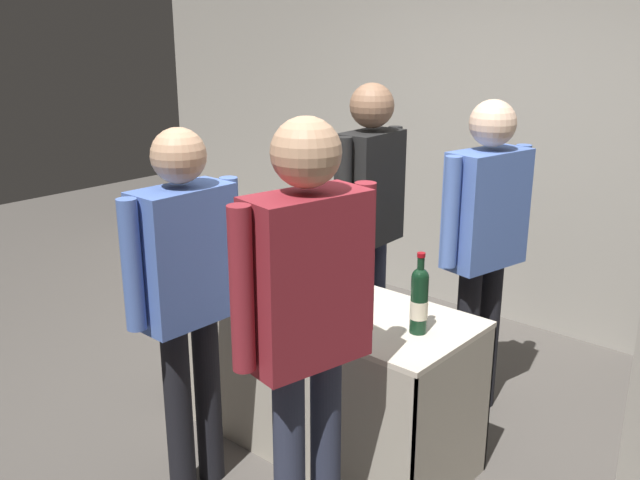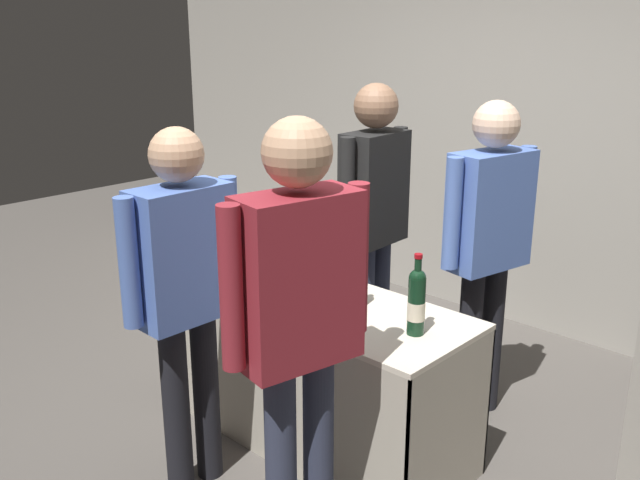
{
  "view_description": "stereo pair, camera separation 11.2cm",
  "coord_description": "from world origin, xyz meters",
  "px_view_note": "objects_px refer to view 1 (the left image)",
  "views": [
    {
      "loc": [
        2.08,
        -2.38,
        2.06
      ],
      "look_at": [
        0.0,
        0.0,
        1.07
      ],
      "focal_mm": 39.41,
      "sensor_mm": 36.0,
      "label": 1
    },
    {
      "loc": [
        2.16,
        -2.3,
        2.06
      ],
      "look_at": [
        0.0,
        0.0,
        1.07
      ],
      "focal_mm": 39.41,
      "sensor_mm": 36.0,
      "label": 2
    }
  ],
  "objects_px": {
    "tasting_table": "(320,346)",
    "featured_wine_bottle": "(345,267)",
    "wine_glass_near_vendor": "(247,259)",
    "vendor_presenter": "(485,231)",
    "taster_foreground_right": "(307,311)",
    "display_bottle_0": "(236,256)"
  },
  "relations": [
    {
      "from": "tasting_table",
      "to": "featured_wine_bottle",
      "type": "distance_m",
      "value": 0.41
    },
    {
      "from": "wine_glass_near_vendor",
      "to": "vendor_presenter",
      "type": "height_order",
      "value": "vendor_presenter"
    },
    {
      "from": "featured_wine_bottle",
      "to": "taster_foreground_right",
      "type": "distance_m",
      "value": 0.99
    },
    {
      "from": "featured_wine_bottle",
      "to": "vendor_presenter",
      "type": "bearing_deg",
      "value": 55.53
    },
    {
      "from": "tasting_table",
      "to": "wine_glass_near_vendor",
      "type": "relative_size",
      "value": 11.78
    },
    {
      "from": "tasting_table",
      "to": "display_bottle_0",
      "type": "xyz_separation_m",
      "value": [
        -0.46,
        -0.12,
        0.4
      ]
    },
    {
      "from": "tasting_table",
      "to": "featured_wine_bottle",
      "type": "height_order",
      "value": "featured_wine_bottle"
    },
    {
      "from": "tasting_table",
      "to": "wine_glass_near_vendor",
      "type": "bearing_deg",
      "value": -179.38
    },
    {
      "from": "display_bottle_0",
      "to": "featured_wine_bottle",
      "type": "bearing_deg",
      "value": 30.88
    },
    {
      "from": "vendor_presenter",
      "to": "taster_foreground_right",
      "type": "distance_m",
      "value": 1.46
    },
    {
      "from": "featured_wine_bottle",
      "to": "vendor_presenter",
      "type": "relative_size",
      "value": 0.18
    },
    {
      "from": "wine_glass_near_vendor",
      "to": "featured_wine_bottle",
      "type": "bearing_deg",
      "value": 18.0
    },
    {
      "from": "tasting_table",
      "to": "featured_wine_bottle",
      "type": "relative_size",
      "value": 5.07
    },
    {
      "from": "display_bottle_0",
      "to": "tasting_table",
      "type": "bearing_deg",
      "value": 14.81
    },
    {
      "from": "featured_wine_bottle",
      "to": "vendor_presenter",
      "type": "distance_m",
      "value": 0.76
    },
    {
      "from": "tasting_table",
      "to": "vendor_presenter",
      "type": "bearing_deg",
      "value": 60.43
    },
    {
      "from": "taster_foreground_right",
      "to": "display_bottle_0",
      "type": "bearing_deg",
      "value": 71.88
    },
    {
      "from": "wine_glass_near_vendor",
      "to": "vendor_presenter",
      "type": "xyz_separation_m",
      "value": [
        0.95,
        0.79,
        0.16
      ]
    },
    {
      "from": "featured_wine_bottle",
      "to": "display_bottle_0",
      "type": "height_order",
      "value": "display_bottle_0"
    },
    {
      "from": "vendor_presenter",
      "to": "taster_foreground_right",
      "type": "bearing_deg",
      "value": 14.9
    },
    {
      "from": "featured_wine_bottle",
      "to": "wine_glass_near_vendor",
      "type": "bearing_deg",
      "value": -162.0
    },
    {
      "from": "wine_glass_near_vendor",
      "to": "taster_foreground_right",
      "type": "height_order",
      "value": "taster_foreground_right"
    }
  ]
}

